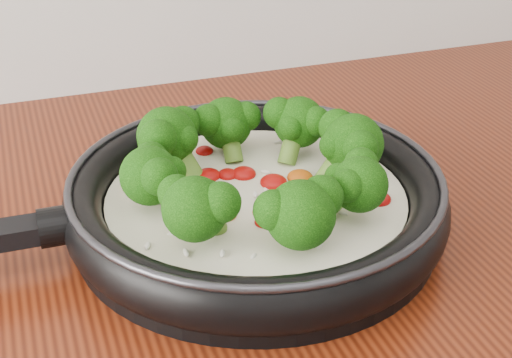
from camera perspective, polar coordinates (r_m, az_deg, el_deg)
name	(u,v)px	position (r m, az deg, el deg)	size (l,w,h in m)	color
skillet	(252,194)	(0.64, -0.28, -1.19)	(0.52, 0.34, 0.10)	black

